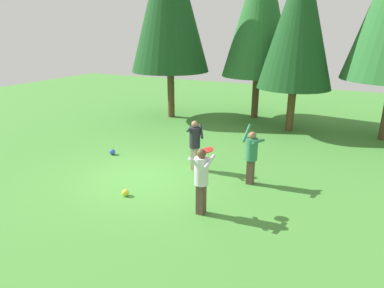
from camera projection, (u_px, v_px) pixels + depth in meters
name	position (u px, v px, depth m)	size (l,w,h in m)	color
ground_plane	(141.00, 177.00, 10.36)	(40.00, 40.00, 0.00)	#478C38
person_thrower	(251.00, 153.00, 9.64)	(0.60, 0.59, 1.74)	#4C382D
person_catcher	(201.00, 176.00, 8.00)	(0.50, 0.58, 1.67)	#4C382D
person_bystander	(195.00, 141.00, 10.62)	(0.69, 0.71, 1.62)	gray
frisbee	(208.00, 150.00, 8.17)	(0.37, 0.37, 0.09)	red
ball_yellow	(125.00, 193.00, 9.15)	(0.19, 0.19, 0.19)	yellow
ball_blue	(112.00, 152.00, 12.20)	(0.20, 0.20, 0.20)	blue
tree_center	(261.00, 10.00, 15.85)	(3.47, 3.47, 8.29)	brown
tree_right	(299.00, 20.00, 13.72)	(3.12, 3.12, 7.47)	brown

